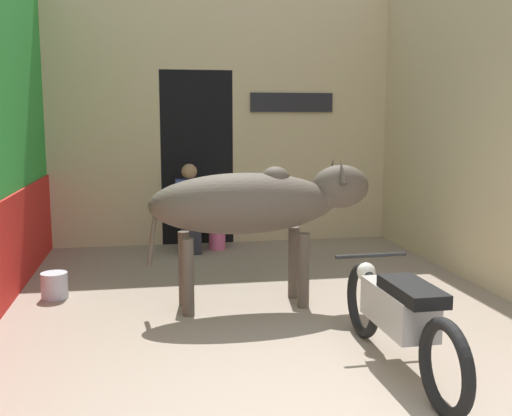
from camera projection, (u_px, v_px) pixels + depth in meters
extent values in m
cube|color=red|center=(1.00, 258.00, 5.46)|extent=(0.03, 5.52, 1.02)
cube|color=#C6B289|center=(221.00, 26.00, 8.27)|extent=(4.80, 0.18, 1.21)
cube|color=#C6B289|center=(105.00, 159.00, 8.26)|extent=(1.53, 0.18, 2.43)
cube|color=#C6B289|center=(309.00, 157.00, 8.76)|extent=(2.26, 0.18, 2.43)
cube|color=black|center=(195.00, 156.00, 8.83)|extent=(1.01, 0.90, 2.43)
cube|color=black|center=(292.00, 102.00, 8.49)|extent=(1.19, 0.03, 0.27)
cube|color=#C6B289|center=(498.00, 114.00, 6.11)|extent=(0.18, 5.52, 3.64)
ellipsoid|color=#4C4238|center=(243.00, 203.00, 5.57)|extent=(1.78, 0.68, 0.57)
ellipsoid|color=#4C4238|center=(275.00, 178.00, 5.60)|extent=(0.28, 0.25, 0.21)
cylinder|color=#4C4238|center=(326.00, 196.00, 5.74)|extent=(0.39, 0.29, 0.38)
ellipsoid|color=#4C4238|center=(340.00, 186.00, 5.76)|extent=(0.58, 0.38, 0.42)
cylinder|color=#4C4238|center=(153.00, 231.00, 5.42)|extent=(0.13, 0.05, 0.64)
cylinder|color=#4C4238|center=(294.00, 262.00, 5.94)|extent=(0.11, 0.11, 0.71)
cylinder|color=#4C4238|center=(304.00, 271.00, 5.62)|extent=(0.11, 0.11, 0.71)
cylinder|color=#4C4238|center=(184.00, 268.00, 5.71)|extent=(0.11, 0.11, 0.71)
cylinder|color=#4C4238|center=(188.00, 277.00, 5.39)|extent=(0.11, 0.11, 0.71)
cone|color=#473D33|center=(332.00, 169.00, 5.87)|extent=(0.08, 0.17, 0.25)
cone|color=#473D33|center=(342.00, 172.00, 5.59)|extent=(0.08, 0.17, 0.25)
torus|color=black|center=(445.00, 368.00, 3.56)|extent=(0.09, 0.61, 0.61)
torus|color=black|center=(363.00, 301.00, 4.88)|extent=(0.09, 0.61, 0.61)
cube|color=#9E9993|center=(398.00, 307.00, 4.20)|extent=(0.29, 0.75, 0.28)
cube|color=black|center=(412.00, 291.00, 3.97)|extent=(0.27, 0.60, 0.09)
cylinder|color=black|center=(371.00, 256.00, 4.67)|extent=(0.58, 0.04, 0.03)
sphere|color=silver|center=(366.00, 272.00, 4.79)|extent=(0.15, 0.15, 0.15)
cube|color=#282833|center=(191.00, 239.00, 7.86)|extent=(0.26, 0.14, 0.41)
cube|color=#282833|center=(190.00, 219.00, 7.91)|extent=(0.26, 0.32, 0.11)
cube|color=navy|center=(190.00, 199.00, 7.94)|extent=(0.37, 0.20, 0.52)
sphere|color=#937051|center=(189.00, 172.00, 7.89)|extent=(0.20, 0.20, 0.20)
cylinder|color=#DB6093|center=(217.00, 236.00, 8.16)|extent=(0.22, 0.22, 0.37)
cylinder|color=#DB6093|center=(217.00, 221.00, 8.13)|extent=(0.32, 0.32, 0.04)
cylinder|color=#A8A8B2|center=(54.00, 286.00, 5.94)|extent=(0.26, 0.26, 0.26)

